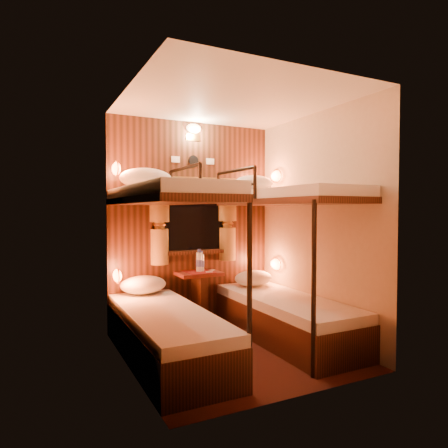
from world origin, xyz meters
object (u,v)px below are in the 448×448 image
bunk_left (166,299)px  bottle_right (199,262)px  bottle_left (201,263)px  bunk_right (285,287)px  table (199,292)px

bunk_left → bottle_right: bunk_left is taller
bunk_left → bottle_left: bearing=49.4°
bottle_left → bunk_left: bearing=-130.6°
bunk_left → bottle_left: 1.07m
bunk_right → bottle_left: (-0.61, 0.80, 0.19)m
bunk_right → bottle_left: bearing=127.2°
table → bottle_left: (0.04, 0.02, 0.34)m
bunk_left → bunk_right: (1.30, 0.00, 0.00)m
bottle_right → table: bearing=-124.6°
bottle_left → table: bearing=-153.1°
table → bottle_left: bottle_left is taller
bottle_left → bottle_right: bottle_right is taller
bunk_right → bottle_left: 1.02m
bunk_right → table: size_ratio=2.90×
bunk_right → table: 1.02m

